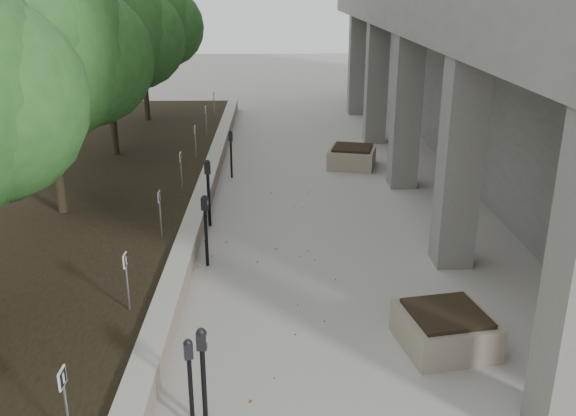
{
  "coord_description": "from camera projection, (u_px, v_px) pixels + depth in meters",
  "views": [
    {
      "loc": [
        -0.07,
        -5.17,
        5.21
      ],
      "look_at": [
        0.18,
        5.67,
        1.29
      ],
      "focal_mm": 38.86,
      "sensor_mm": 36.0,
      "label": 1
    }
  ],
  "objects": [
    {
      "name": "retaining_wall",
      "position": [
        202.0,
        202.0,
        14.97
      ],
      "size": [
        0.39,
        26.0,
        0.5
      ],
      "primitive_type": null,
      "color": "gray",
      "rests_on": "ground"
    },
    {
      "name": "planting_bed",
      "position": [
        48.0,
        205.0,
        14.91
      ],
      "size": [
        7.0,
        26.0,
        0.4
      ],
      "primitive_type": "cube",
      "color": "black",
      "rests_on": "ground"
    },
    {
      "name": "crabapple_tree_3",
      "position": [
        47.0,
        90.0,
        12.99
      ],
      "size": [
        4.6,
        4.0,
        5.44
      ],
      "primitive_type": null,
      "color": "#225621",
      "rests_on": "planting_bed"
    },
    {
      "name": "crabapple_tree_4",
      "position": [
        107.0,
        61.0,
        17.69
      ],
      "size": [
        4.6,
        4.0,
        5.44
      ],
      "primitive_type": null,
      "color": "#225621",
      "rests_on": "planting_bed"
    },
    {
      "name": "crabapple_tree_5",
      "position": [
        142.0,
        45.0,
        22.4
      ],
      "size": [
        4.6,
        4.0,
        5.44
      ],
      "primitive_type": null,
      "color": "#225621",
      "rests_on": "planting_bed"
    },
    {
      "name": "parking_sign_2",
      "position": [
        66.0,
        407.0,
        6.76
      ],
      "size": [
        0.04,
        0.22,
        0.96
      ],
      "primitive_type": null,
      "color": "black",
      "rests_on": "planting_bed"
    },
    {
      "name": "parking_sign_3",
      "position": [
        127.0,
        282.0,
        9.58
      ],
      "size": [
        0.04,
        0.22,
        0.96
      ],
      "primitive_type": null,
      "color": "black",
      "rests_on": "planting_bed"
    },
    {
      "name": "parking_sign_4",
      "position": [
        160.0,
        214.0,
        12.4
      ],
      "size": [
        0.04,
        0.22,
        0.96
      ],
      "primitive_type": null,
      "color": "black",
      "rests_on": "planting_bed"
    },
    {
      "name": "parking_sign_5",
      "position": [
        181.0,
        171.0,
        15.22
      ],
      "size": [
        0.04,
        0.22,
        0.96
      ],
      "primitive_type": null,
      "color": "black",
      "rests_on": "planting_bed"
    },
    {
      "name": "parking_sign_6",
      "position": [
        196.0,
        142.0,
        18.04
      ],
      "size": [
        0.04,
        0.22,
        0.96
      ],
      "primitive_type": null,
      "color": "black",
      "rests_on": "planting_bed"
    },
    {
      "name": "parking_sign_7",
      "position": [
        206.0,
        121.0,
        20.86
      ],
      "size": [
        0.04,
        0.22,
        0.96
      ],
      "primitive_type": null,
      "color": "black",
      "rests_on": "planting_bed"
    },
    {
      "name": "parking_sign_8",
      "position": [
        214.0,
        104.0,
        23.68
      ],
      "size": [
        0.04,
        0.22,
        0.96
      ],
      "primitive_type": null,
      "color": "black",
      "rests_on": "planting_bed"
    },
    {
      "name": "parking_meter_1",
      "position": [
        190.0,
        384.0,
        7.54
      ],
      "size": [
        0.14,
        0.12,
        1.27
      ],
      "primitive_type": null,
      "rotation": [
        0.0,
        0.0,
        0.26
      ],
      "color": "black",
      "rests_on": "ground"
    },
    {
      "name": "parking_meter_2",
      "position": [
        204.0,
        379.0,
        7.53
      ],
      "size": [
        0.14,
        0.11,
        1.41
      ],
      "primitive_type": null,
      "rotation": [
        0.0,
        0.0,
        -0.06
      ],
      "color": "black",
      "rests_on": "ground"
    },
    {
      "name": "parking_meter_3",
      "position": [
        206.0,
        231.0,
        11.96
      ],
      "size": [
        0.17,
        0.14,
        1.46
      ],
      "primitive_type": null,
      "rotation": [
        0.0,
        0.0,
        -0.25
      ],
      "color": "black",
      "rests_on": "ground"
    },
    {
      "name": "parking_meter_4",
      "position": [
        209.0,
        193.0,
        13.95
      ],
      "size": [
        0.16,
        0.11,
        1.56
      ],
      "primitive_type": null,
      "rotation": [
        0.0,
        0.0,
        -0.01
      ],
      "color": "black",
      "rests_on": "ground"
    },
    {
      "name": "parking_meter_5",
      "position": [
        231.0,
        154.0,
        17.5
      ],
      "size": [
        0.14,
        0.1,
        1.36
      ],
      "primitive_type": null,
      "rotation": [
        0.0,
        0.0,
        -0.03
      ],
      "color": "black",
      "rests_on": "ground"
    },
    {
      "name": "planter_front",
      "position": [
        445.0,
        329.0,
        9.4
      ],
      "size": [
        1.5,
        1.5,
        0.6
      ],
      "primitive_type": null,
      "rotation": [
        0.0,
        0.0,
        0.19
      ],
      "color": "gray",
      "rests_on": "ground"
    },
    {
      "name": "planter_back",
      "position": [
        352.0,
        157.0,
        18.69
      ],
      "size": [
        1.61,
        1.61,
        0.62
      ],
      "primitive_type": null,
      "rotation": [
        0.0,
        0.0,
        -0.24
      ],
      "color": "gray",
      "rests_on": "ground"
    },
    {
      "name": "berry_scatter",
      "position": [
        274.0,
        287.0,
        11.33
      ],
      "size": [
        3.3,
        14.1,
        0.02
      ],
      "primitive_type": null,
      "color": "#97110A",
      "rests_on": "ground"
    }
  ]
}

